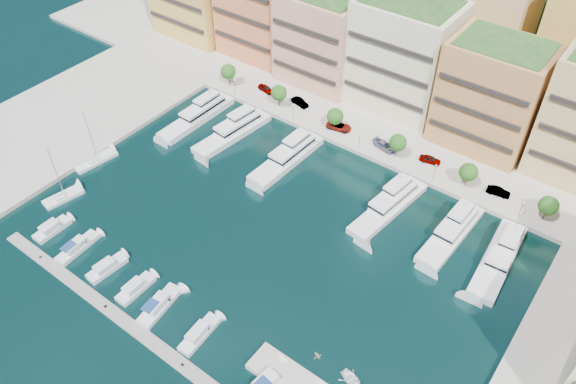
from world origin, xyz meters
name	(u,v)px	position (x,y,z in m)	size (l,w,h in m)	color
ground	(272,234)	(0.00, 0.00, 0.00)	(400.00, 400.00, 0.00)	black
north_quay	(422,90)	(0.00, 62.00, 0.00)	(220.00, 64.00, 2.00)	#9E998E
west_quay	(39,135)	(-62.00, -8.00, 0.00)	(34.00, 76.00, 2.00)	#9E998E
hillside	(494,21)	(0.00, 110.00, 0.00)	(240.00, 40.00, 58.00)	#1A3B18
south_pontoon	(143,335)	(-3.00, -30.00, 0.00)	(72.00, 2.20, 0.35)	gray
apartment_1	(261,5)	(-44.00, 51.99, 14.31)	(20.00, 16.50, 26.80)	#DD6F49
apartment_2	(323,38)	(-23.00, 49.99, 12.31)	(20.00, 15.50, 22.80)	#E6A680
apartment_3	(404,55)	(-2.00, 51.99, 13.81)	(22.00, 16.50, 25.80)	beige
apartment_4	(491,95)	(20.00, 49.99, 12.81)	(20.00, 15.50, 23.80)	#B78344
backblock_2	(474,19)	(5.00, 74.00, 16.00)	(26.00, 18.00, 30.00)	tan
tree_0	(228,72)	(-40.00, 33.50, 4.74)	(3.80, 3.80, 5.65)	#473323
tree_1	(279,93)	(-24.00, 33.50, 4.74)	(3.80, 3.80, 5.65)	#473323
tree_2	(335,116)	(-8.00, 33.50, 4.74)	(3.80, 3.80, 5.65)	#473323
tree_3	(398,143)	(8.00, 33.50, 4.74)	(3.80, 3.80, 5.65)	#473323
tree_4	(469,172)	(24.00, 33.50, 4.74)	(3.80, 3.80, 5.65)	#473323
tree_5	(549,206)	(40.00, 33.50, 4.74)	(3.80, 3.80, 5.65)	#473323
lamppost_0	(235,84)	(-36.00, 31.20, 3.83)	(0.30, 0.30, 4.20)	black
lamppost_1	(293,109)	(-18.00, 31.20, 3.83)	(0.30, 0.30, 4.20)	black
lamppost_2	(360,138)	(0.00, 31.20, 3.83)	(0.30, 0.30, 4.20)	black
lamppost_3	(435,170)	(18.00, 31.20, 3.83)	(0.30, 0.30, 4.20)	black
lamppost_4	(522,207)	(36.00, 31.20, 3.83)	(0.30, 0.30, 4.20)	black
yacht_0	(199,114)	(-36.85, 19.11, 1.21)	(4.81, 21.65, 7.30)	silver
yacht_1	(235,131)	(-26.01, 19.40, 1.09)	(6.87, 21.22, 7.30)	silver
yacht_2	(289,156)	(-10.57, 19.55, 1.21)	(5.66, 20.80, 7.30)	silver
yacht_4	(390,205)	(14.56, 19.42, 1.09)	(7.01, 21.19, 7.30)	silver
yacht_5	(453,231)	(27.44, 20.25, 1.21)	(5.53, 19.31, 7.30)	silver
yacht_6	(500,255)	(36.94, 19.69, 1.21)	(6.16, 20.62, 7.30)	silver
cruiser_0	(52,229)	(-33.98, -24.58, 0.55)	(2.70, 7.18, 2.55)	silver
cruiser_1	(77,248)	(-26.29, -24.62, 0.57)	(3.03, 8.90, 2.66)	silver
cruiser_2	(107,268)	(-18.13, -24.58, 0.55)	(3.16, 7.60, 2.55)	silver
cruiser_3	(135,289)	(-10.60, -24.58, 0.55)	(2.60, 7.27, 2.55)	silver
cruiser_4	(159,306)	(-4.72, -24.62, 0.57)	(3.91, 9.33, 2.66)	silver
cruiser_5	(199,334)	(4.46, -24.59, 0.55)	(2.95, 8.25, 2.55)	silver
cruiser_7	(267,383)	(18.31, -24.60, 0.57)	(3.77, 7.84, 2.66)	silver
sailboat_0	(63,197)	(-39.81, -17.67, 0.32)	(4.30, 8.41, 13.20)	silver
sailboat_1	(96,161)	(-43.75, -6.29, 0.31)	(4.21, 9.86, 13.20)	silver
tender_2	(352,381)	(28.31, -16.64, 0.43)	(3.00, 4.20, 0.87)	white
tender_1	(317,355)	(21.73, -16.27, 0.39)	(1.29, 1.50, 0.79)	beige
car_0	(266,89)	(-30.53, 36.67, 1.79)	(1.86, 4.63, 1.58)	gray
car_1	(300,102)	(-20.20, 36.89, 1.79)	(1.68, 4.82, 1.59)	gray
car_2	(339,126)	(-7.31, 34.33, 1.81)	(2.70, 5.85, 1.63)	gray
car_3	(384,146)	(4.64, 34.37, 1.81)	(2.26, 5.56, 1.61)	gray
car_4	(430,159)	(14.82, 36.11, 1.78)	(1.84, 4.56, 1.55)	gray
car_5	(498,192)	(30.36, 35.10, 1.77)	(1.62, 4.65, 1.53)	gray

